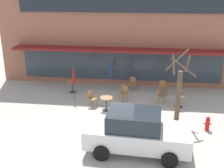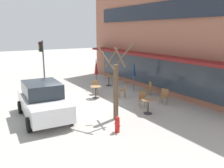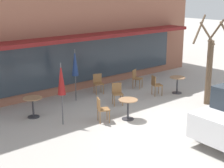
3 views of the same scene
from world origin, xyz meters
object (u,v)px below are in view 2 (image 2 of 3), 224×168
at_px(fire_hydrant, 117,124).
at_px(cafe_chair_1, 142,98).
at_px(cafe_table_near_wall, 148,104).
at_px(traffic_light_pole, 42,54).
at_px(cafe_chair_0, 95,86).
at_px(cafe_chair_2, 164,95).
at_px(cafe_table_by_tree, 96,90).
at_px(cafe_table_streetside, 109,79).
at_px(patio_umbrella_cream_folded, 134,68).
at_px(cafe_chair_3, 149,87).
at_px(parked_sedan, 43,101).
at_px(patio_umbrella_green_folded, 96,67).
at_px(street_tree, 116,86).
at_px(cafe_chair_4, 123,90).

bearing_deg(fire_hydrant, cafe_chair_1, 124.81).
relative_size(cafe_table_near_wall, traffic_light_pole, 0.22).
xyz_separation_m(cafe_chair_0, cafe_chair_2, (4.06, 2.36, 0.00)).
relative_size(cafe_table_near_wall, cafe_table_by_tree, 1.00).
height_order(cafe_table_streetside, cafe_chair_2, cafe_chair_2).
distance_m(cafe_table_by_tree, patio_umbrella_cream_folded, 3.26).
height_order(patio_umbrella_cream_folded, cafe_chair_3, patio_umbrella_cream_folded).
relative_size(cafe_chair_1, parked_sedan, 0.21).
bearing_deg(cafe_table_near_wall, cafe_table_by_tree, -166.72).
xyz_separation_m(cafe_table_by_tree, parked_sedan, (1.78, -3.78, 0.36)).
bearing_deg(cafe_table_streetside, cafe_chair_3, 12.72).
distance_m(cafe_table_near_wall, cafe_chair_3, 3.60).
bearing_deg(parked_sedan, cafe_table_streetside, 124.61).
xyz_separation_m(patio_umbrella_cream_folded, fire_hydrant, (5.21, -4.69, -1.27)).
bearing_deg(cafe_table_near_wall, cafe_chair_2, 113.28).
distance_m(cafe_chair_2, parked_sedan, 6.71).
relative_size(patio_umbrella_green_folded, cafe_chair_3, 2.47).
height_order(parked_sedan, street_tree, street_tree).
relative_size(cafe_table_near_wall, cafe_chair_4, 0.85).
distance_m(cafe_table_by_tree, cafe_chair_3, 3.50).
distance_m(patio_umbrella_cream_folded, cafe_chair_1, 3.73).
bearing_deg(cafe_table_near_wall, cafe_chair_3, 139.38).
xyz_separation_m(cafe_table_near_wall, parked_sedan, (-2.18, -4.71, 0.36)).
xyz_separation_m(cafe_table_by_tree, cafe_chair_3, (1.23, 3.28, 0.01)).
distance_m(cafe_table_streetside, fire_hydrant, 8.58).
distance_m(patio_umbrella_green_folded, cafe_chair_0, 1.76).
bearing_deg(cafe_chair_3, parked_sedan, -85.49).
height_order(cafe_chair_2, cafe_chair_4, same).
distance_m(cafe_chair_3, parked_sedan, 7.09).
bearing_deg(traffic_light_pole, cafe_table_by_tree, 12.81).
distance_m(cafe_table_near_wall, cafe_chair_1, 1.08).
bearing_deg(cafe_chair_4, fire_hydrant, -36.94).
bearing_deg(street_tree, parked_sedan, -123.06).
height_order(cafe_table_by_tree, traffic_light_pole, traffic_light_pole).
distance_m(cafe_chair_4, street_tree, 3.87).
bearing_deg(cafe_table_by_tree, cafe_chair_3, 69.52).
height_order(patio_umbrella_cream_folded, parked_sedan, patio_umbrella_cream_folded).
relative_size(parked_sedan, street_tree, 1.19).
relative_size(cafe_table_by_tree, patio_umbrella_cream_folded, 0.35).
height_order(cafe_table_by_tree, patio_umbrella_green_folded, patio_umbrella_green_folded).
distance_m(cafe_table_by_tree, cafe_chair_4, 1.75).
bearing_deg(cafe_chair_4, parked_sedan, -79.91).
xyz_separation_m(cafe_table_by_tree, cafe_chair_4, (0.84, 1.53, 0.01)).
height_order(cafe_table_streetside, patio_umbrella_green_folded, patio_umbrella_green_folded).
bearing_deg(cafe_chair_2, cafe_chair_4, -151.77).
bearing_deg(cafe_chair_0, cafe_chair_2, 30.16).
relative_size(cafe_table_by_tree, cafe_chair_0, 0.85).
height_order(cafe_chair_0, street_tree, street_tree).
bearing_deg(cafe_table_streetside, patio_umbrella_green_folded, -71.31).
bearing_deg(cafe_chair_2, cafe_table_near_wall, -66.72).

